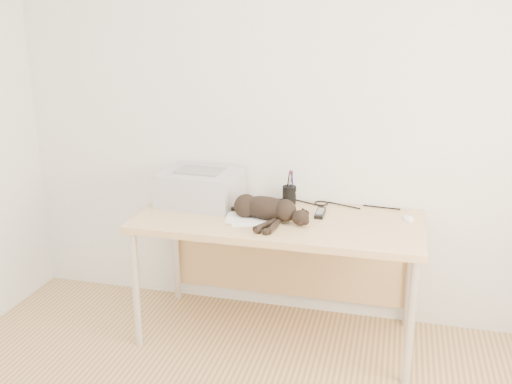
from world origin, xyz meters
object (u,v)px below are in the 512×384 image
(printer, at_px, (200,187))
(mouse, at_px, (409,217))
(desk, at_px, (281,235))
(cat, at_px, (263,209))
(mug, at_px, (290,197))
(pen_cup, at_px, (289,195))

(printer, distance_m, mouse, 1.22)
(desk, distance_m, mouse, 0.73)
(cat, height_order, mouse, cat)
(cat, bearing_deg, mug, 88.18)
(printer, bearing_deg, desk, -6.56)
(mug, bearing_deg, pen_cup, -99.14)
(pen_cup, xyz_separation_m, mouse, (0.70, -0.11, -0.04))
(desk, xyz_separation_m, printer, (-0.51, 0.06, 0.24))
(desk, xyz_separation_m, cat, (-0.08, -0.13, 0.19))
(cat, xyz_separation_m, pen_cup, (0.09, 0.30, -0.00))
(cat, relative_size, pen_cup, 2.86)
(printer, distance_m, mug, 0.54)
(cat, bearing_deg, printer, 170.77)
(mug, height_order, mouse, mug)
(mug, relative_size, pen_cup, 0.42)
(pen_cup, distance_m, mouse, 0.71)
(cat, bearing_deg, mouse, 27.52)
(cat, height_order, mug, cat)
(mouse, bearing_deg, pen_cup, 157.25)
(desk, relative_size, mouse, 15.43)
(printer, xyz_separation_m, mouse, (1.22, 0.01, -0.09))
(mug, distance_m, mouse, 0.71)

